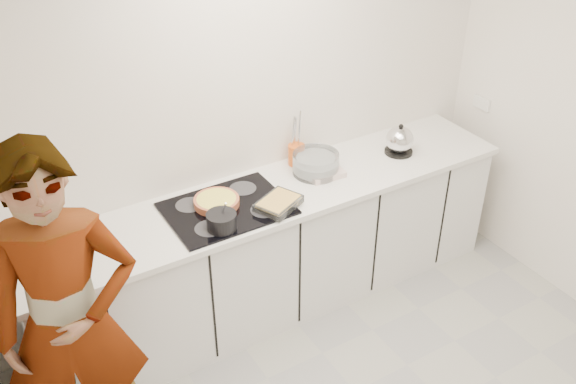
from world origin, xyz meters
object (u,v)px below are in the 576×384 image
hob (227,208)px  baking_dish (279,203)px  saucepan (222,221)px  mixing_bowl (316,164)px  kettle (400,141)px  cook (70,324)px  utensil_crock (296,155)px  tart_dish (217,201)px

hob → baking_dish: size_ratio=2.24×
saucepan → mixing_bowl: bearing=17.8°
baking_dish → saucepan: bearing=-177.3°
saucepan → kettle: (1.44, 0.19, 0.03)m
hob → cook: size_ratio=0.38×
utensil_crock → mixing_bowl: bearing=-74.6°
baking_dish → utensil_crock: size_ratio=2.30×
hob → utensil_crock: 0.69m
utensil_crock → hob: bearing=-158.8°
baking_dish → kettle: 1.07m
saucepan → baking_dish: 0.39m
saucepan → baking_dish: bearing=2.7°
hob → mixing_bowl: mixing_bowl is taller
saucepan → utensil_crock: bearing=29.1°
baking_dish → cook: (-1.34, -0.36, -0.01)m
hob → saucepan: bearing=-124.0°
tart_dish → kettle: 1.36m
tart_dish → baking_dish: 0.37m
saucepan → baking_dish: size_ratio=0.58×
mixing_bowl → utensil_crock: (-0.05, 0.16, 0.01)m
saucepan → utensil_crock: (0.76, 0.42, 0.01)m
saucepan → kettle: kettle is taller
hob → cook: bearing=-154.3°
tart_dish → utensil_crock: size_ratio=2.36×
mixing_bowl → hob: bearing=-173.0°
saucepan → cook: 1.01m
baking_dish → mixing_bowl: mixing_bowl is taller
saucepan → hob: bearing=56.0°
tart_dish → mixing_bowl: 0.73m
hob → tart_dish: size_ratio=2.17×
tart_dish → cook: cook is taller
mixing_bowl → utensil_crock: same height
saucepan → tart_dish: bearing=71.4°
tart_dish → baking_dish: baking_dish is taller
hob → baking_dish: bearing=-30.0°
tart_dish → utensil_crock: 0.71m
tart_dish → cook: (-1.03, -0.57, -0.01)m
tart_dish → saucepan: saucepan is taller
kettle → utensil_crock: kettle is taller
saucepan → cook: cook is taller
hob → tart_dish: (-0.04, 0.06, 0.03)m
mixing_bowl → saucepan: bearing=-162.2°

